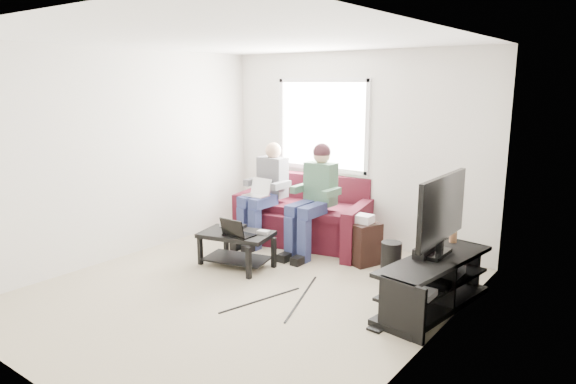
{
  "coord_description": "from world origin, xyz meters",
  "views": [
    {
      "loc": [
        3.47,
        -3.85,
        2.19
      ],
      "look_at": [
        0.12,
        0.6,
        1.0
      ],
      "focal_mm": 32.0,
      "sensor_mm": 36.0,
      "label": 1
    }
  ],
  "objects_px": {
    "tv_stand": "(434,286)",
    "sofa": "(304,218)",
    "coffee_table": "(236,241)",
    "end_table": "(363,242)",
    "tv": "(442,211)",
    "subwoofer": "(391,264)"
  },
  "relations": [
    {
      "from": "tv_stand",
      "to": "sofa",
      "type": "bearing_deg",
      "value": 155.85
    },
    {
      "from": "coffee_table",
      "to": "end_table",
      "type": "relative_size",
      "value": 1.53
    },
    {
      "from": "tv_stand",
      "to": "end_table",
      "type": "bearing_deg",
      "value": 148.84
    },
    {
      "from": "sofa",
      "to": "tv_stand",
      "type": "bearing_deg",
      "value": -24.15
    },
    {
      "from": "tv",
      "to": "sofa",
      "type": "bearing_deg",
      "value": 157.95
    },
    {
      "from": "sofa",
      "to": "tv",
      "type": "distance_m",
      "value": 2.55
    },
    {
      "from": "end_table",
      "to": "sofa",
      "type": "bearing_deg",
      "value": 164.27
    },
    {
      "from": "tv",
      "to": "end_table",
      "type": "relative_size",
      "value": 1.78
    },
    {
      "from": "sofa",
      "to": "tv",
      "type": "height_order",
      "value": "tv"
    },
    {
      "from": "tv",
      "to": "subwoofer",
      "type": "bearing_deg",
      "value": 165.66
    },
    {
      "from": "tv_stand",
      "to": "tv",
      "type": "distance_m",
      "value": 0.75
    },
    {
      "from": "tv",
      "to": "subwoofer",
      "type": "xyz_separation_m",
      "value": [
        -0.58,
        0.15,
        -0.72
      ]
    },
    {
      "from": "sofa",
      "to": "tv_stand",
      "type": "distance_m",
      "value": 2.51
    },
    {
      "from": "tv",
      "to": "subwoofer",
      "type": "height_order",
      "value": "tv"
    },
    {
      "from": "coffee_table",
      "to": "tv_stand",
      "type": "relative_size",
      "value": 0.6
    },
    {
      "from": "sofa",
      "to": "subwoofer",
      "type": "height_order",
      "value": "sofa"
    },
    {
      "from": "coffee_table",
      "to": "tv",
      "type": "distance_m",
      "value": 2.47
    },
    {
      "from": "sofa",
      "to": "coffee_table",
      "type": "bearing_deg",
      "value": -92.95
    },
    {
      "from": "coffee_table",
      "to": "end_table",
      "type": "xyz_separation_m",
      "value": [
        1.17,
        1.0,
        -0.03
      ]
    },
    {
      "from": "tv",
      "to": "subwoofer",
      "type": "relative_size",
      "value": 2.19
    },
    {
      "from": "tv_stand",
      "to": "subwoofer",
      "type": "height_order",
      "value": "tv_stand"
    },
    {
      "from": "sofa",
      "to": "subwoofer",
      "type": "xyz_separation_m",
      "value": [
        1.71,
        -0.78,
        -0.08
      ]
    }
  ]
}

